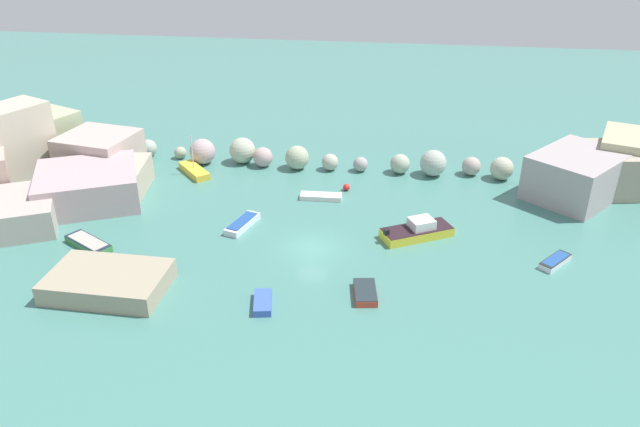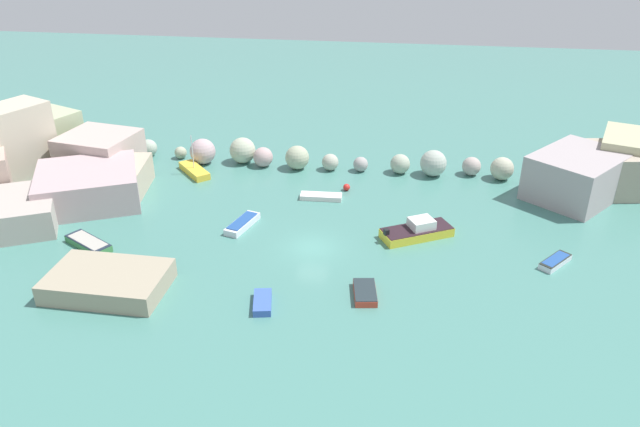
{
  "view_description": "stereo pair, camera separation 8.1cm",
  "coord_description": "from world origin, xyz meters",
  "px_view_note": "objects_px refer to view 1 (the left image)",
  "views": [
    {
      "loc": [
        6.85,
        -42.52,
        25.41
      ],
      "look_at": [
        0.0,
        4.19,
        1.0
      ],
      "focal_mm": 34.44,
      "sensor_mm": 36.0,
      "label": 1
    },
    {
      "loc": [
        6.93,
        -42.5,
        25.41
      ],
      "look_at": [
        0.0,
        4.19,
        1.0
      ],
      "focal_mm": 34.44,
      "sensor_mm": 36.0,
      "label": 2
    }
  ],
  "objects_px": {
    "moored_boat_6": "(417,231)",
    "moored_boat_4": "(263,303)",
    "channel_buoy": "(346,187)",
    "moored_boat_3": "(365,292)",
    "moored_boat_2": "(555,261)",
    "moored_boat_5": "(88,243)",
    "moored_boat_0": "(242,224)",
    "moored_boat_7": "(321,197)",
    "stone_dock": "(108,282)",
    "moored_boat_1": "(194,171)"
  },
  "relations": [
    {
      "from": "moored_boat_4",
      "to": "moored_boat_0",
      "type": "bearing_deg",
      "value": -169.81
    },
    {
      "from": "moored_boat_4",
      "to": "moored_boat_7",
      "type": "relative_size",
      "value": 0.74
    },
    {
      "from": "channel_buoy",
      "to": "moored_boat_1",
      "type": "height_order",
      "value": "moored_boat_1"
    },
    {
      "from": "moored_boat_2",
      "to": "moored_boat_6",
      "type": "distance_m",
      "value": 11.02
    },
    {
      "from": "stone_dock",
      "to": "moored_boat_6",
      "type": "xyz_separation_m",
      "value": [
        22.05,
        11.26,
        -0.19
      ]
    },
    {
      "from": "channel_buoy",
      "to": "moored_boat_2",
      "type": "xyz_separation_m",
      "value": [
        17.5,
        -11.09,
        -0.06
      ]
    },
    {
      "from": "moored_boat_7",
      "to": "moored_boat_1",
      "type": "bearing_deg",
      "value": -17.96
    },
    {
      "from": "channel_buoy",
      "to": "moored_boat_6",
      "type": "relative_size",
      "value": 0.11
    },
    {
      "from": "moored_boat_3",
      "to": "moored_boat_5",
      "type": "xyz_separation_m",
      "value": [
        -22.88,
        3.6,
        0.06
      ]
    },
    {
      "from": "stone_dock",
      "to": "moored_boat_7",
      "type": "distance_m",
      "value": 21.63
    },
    {
      "from": "moored_boat_1",
      "to": "moored_boat_6",
      "type": "xyz_separation_m",
      "value": [
        22.82,
        -9.95,
        0.21
      ]
    },
    {
      "from": "channel_buoy",
      "to": "moored_boat_2",
      "type": "height_order",
      "value": "channel_buoy"
    },
    {
      "from": "moored_boat_1",
      "to": "moored_boat_7",
      "type": "height_order",
      "value": "moored_boat_1"
    },
    {
      "from": "moored_boat_0",
      "to": "moored_boat_3",
      "type": "distance_m",
      "value": 14.33
    },
    {
      "from": "stone_dock",
      "to": "moored_boat_2",
      "type": "xyz_separation_m",
      "value": [
        32.69,
        8.39,
        -0.48
      ]
    },
    {
      "from": "moored_boat_7",
      "to": "moored_boat_0",
      "type": "bearing_deg",
      "value": 45.6
    },
    {
      "from": "moored_boat_4",
      "to": "channel_buoy",
      "type": "bearing_deg",
      "value": 157.82
    },
    {
      "from": "stone_dock",
      "to": "moored_boat_6",
      "type": "distance_m",
      "value": 24.76
    },
    {
      "from": "channel_buoy",
      "to": "moored_boat_5",
      "type": "bearing_deg",
      "value": -144.81
    },
    {
      "from": "channel_buoy",
      "to": "moored_boat_1",
      "type": "xyz_separation_m",
      "value": [
        -15.96,
        1.72,
        0.02
      ]
    },
    {
      "from": "moored_boat_3",
      "to": "moored_boat_7",
      "type": "relative_size",
      "value": 0.81
    },
    {
      "from": "moored_boat_4",
      "to": "moored_boat_7",
      "type": "height_order",
      "value": "moored_boat_4"
    },
    {
      "from": "moored_boat_4",
      "to": "moored_boat_6",
      "type": "distance_m",
      "value": 15.64
    },
    {
      "from": "moored_boat_3",
      "to": "moored_boat_6",
      "type": "xyz_separation_m",
      "value": [
        3.63,
        9.23,
        0.29
      ]
    },
    {
      "from": "moored_boat_2",
      "to": "moored_boat_3",
      "type": "bearing_deg",
      "value": 153.67
    },
    {
      "from": "moored_boat_6",
      "to": "moored_boat_4",
      "type": "bearing_deg",
      "value": -161.54
    },
    {
      "from": "moored_boat_0",
      "to": "moored_boat_5",
      "type": "bearing_deg",
      "value": -49.94
    },
    {
      "from": "moored_boat_3",
      "to": "moored_boat_4",
      "type": "xyz_separation_m",
      "value": [
        -6.98,
        -2.26,
        -0.0
      ]
    },
    {
      "from": "moored_boat_5",
      "to": "moored_boat_6",
      "type": "distance_m",
      "value": 27.1
    },
    {
      "from": "moored_boat_4",
      "to": "moored_boat_5",
      "type": "bearing_deg",
      "value": -121.66
    },
    {
      "from": "moored_boat_1",
      "to": "moored_boat_3",
      "type": "xyz_separation_m",
      "value": [
        19.19,
        -19.18,
        -0.09
      ]
    },
    {
      "from": "moored_boat_2",
      "to": "moored_boat_6",
      "type": "bearing_deg",
      "value": 114.55
    },
    {
      "from": "moored_boat_3",
      "to": "moored_boat_7",
      "type": "bearing_deg",
      "value": -169.29
    },
    {
      "from": "moored_boat_3",
      "to": "moored_boat_7",
      "type": "distance_m",
      "value": 16.18
    },
    {
      "from": "moored_boat_3",
      "to": "moored_boat_0",
      "type": "bearing_deg",
      "value": -136.5
    },
    {
      "from": "moored_boat_2",
      "to": "moored_boat_7",
      "type": "bearing_deg",
      "value": 105.34
    },
    {
      "from": "moored_boat_0",
      "to": "moored_boat_3",
      "type": "bearing_deg",
      "value": 68.37
    },
    {
      "from": "stone_dock",
      "to": "moored_boat_3",
      "type": "distance_m",
      "value": 18.54
    },
    {
      "from": "moored_boat_0",
      "to": "moored_boat_6",
      "type": "xyz_separation_m",
      "value": [
        14.97,
        0.48,
        0.26
      ]
    },
    {
      "from": "channel_buoy",
      "to": "moored_boat_7",
      "type": "height_order",
      "value": "channel_buoy"
    },
    {
      "from": "channel_buoy",
      "to": "moored_boat_4",
      "type": "xyz_separation_m",
      "value": [
        -3.74,
        -19.71,
        -0.07
      ]
    },
    {
      "from": "moored_boat_3",
      "to": "moored_boat_5",
      "type": "distance_m",
      "value": 23.16
    },
    {
      "from": "channel_buoy",
      "to": "moored_boat_5",
      "type": "height_order",
      "value": "channel_buoy"
    },
    {
      "from": "moored_boat_6",
      "to": "moored_boat_7",
      "type": "relative_size",
      "value": 1.6
    },
    {
      "from": "moored_boat_4",
      "to": "moored_boat_5",
      "type": "distance_m",
      "value": 16.95
    },
    {
      "from": "channel_buoy",
      "to": "moored_boat_7",
      "type": "xyz_separation_m",
      "value": [
        -2.18,
        -2.21,
        -0.11
      ]
    },
    {
      "from": "moored_boat_0",
      "to": "moored_boat_2",
      "type": "distance_m",
      "value": 25.72
    },
    {
      "from": "stone_dock",
      "to": "moored_boat_7",
      "type": "bearing_deg",
      "value": 53.03
    },
    {
      "from": "channel_buoy",
      "to": "moored_boat_4",
      "type": "distance_m",
      "value": 20.06
    },
    {
      "from": "stone_dock",
      "to": "moored_boat_4",
      "type": "distance_m",
      "value": 11.46
    }
  ]
}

